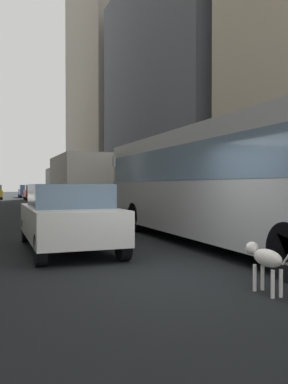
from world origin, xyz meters
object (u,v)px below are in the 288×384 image
box_truck (77,184)px  dalmatian_dog (265,258)px  car_grey_wagon (39,193)px  car_blue_hatchback (27,191)px  car_white_van (68,217)px  car_red_coupe (34,192)px  pedestrian_with_handbag (274,203)px  transit_bus (219,178)px  traffic_light_near (264,158)px

box_truck → dalmatian_dog: (-0.36, -15.93, -1.15)m
car_grey_wagon → car_blue_hatchback: size_ratio=0.90×
car_white_van → car_red_coupe: 34.73m
car_grey_wagon → dalmatian_dog: 34.36m
car_white_van → car_red_coupe: (2.40, 34.65, -0.00)m
dalmatian_dog → car_white_van: bearing=112.4°
car_white_van → pedestrian_with_handbag: (7.03, 1.19, 0.19)m
box_truck → car_white_van: bearing=-102.3°
transit_bus → car_grey_wagon: (-1.60, 29.81, -0.96)m
car_red_coupe → pedestrian_with_handbag: bearing=-82.1°
car_white_van → car_red_coupe: size_ratio=1.07×
car_blue_hatchback → car_white_van: bearing=-93.1°
transit_bus → car_grey_wagon: size_ratio=2.72×
box_truck → pedestrian_with_handbag: size_ratio=4.44×
traffic_light_near → car_red_coupe: bearing=96.2°
car_white_van → dalmatian_dog: car_white_van is taller
transit_bus → pedestrian_with_handbag: 3.51m
car_blue_hatchback → pedestrian_with_handbag: pedestrian_with_handbag is taller
pedestrian_with_handbag → car_blue_hatchback: bearing=96.1°
car_red_coupe → box_truck: size_ratio=0.56×
box_truck → pedestrian_with_handbag: 10.85m
car_blue_hatchback → car_red_coupe: same height
car_grey_wagon → car_blue_hatchback: (0.00, 14.92, 0.00)m
car_grey_wagon → traffic_light_near: 29.20m
car_white_van → traffic_light_near: 6.33m
car_white_van → car_blue_hatchback: (2.40, 44.32, 0.00)m
car_white_van → box_truck: bearing=77.7°
box_truck → dalmatian_dog: box_truck is taller
transit_bus → car_white_van: transit_bus is taller
traffic_light_near → car_white_van: bearing=-175.5°
car_white_van → dalmatian_dog: size_ratio=4.66×
car_white_van → car_blue_hatchback: size_ratio=0.95×
car_white_van → car_blue_hatchback: same height
pedestrian_with_handbag → dalmatian_dog: bearing=-129.1°
transit_bus → box_truck: (-1.60, 11.39, -0.11)m
transit_bus → pedestrian_with_handbag: bearing=27.8°
dalmatian_dog → pedestrian_with_handbag: bearing=50.9°
car_white_van → traffic_light_near: traffic_light_near is taller
car_grey_wagon → pedestrian_with_handbag: 28.59m
car_grey_wagon → dalmatian_dog: bearing=-90.6°
dalmatian_dog → car_blue_hatchback: bearing=89.6°
pedestrian_with_handbag → car_white_van: bearing=-170.4°
car_blue_hatchback → dalmatian_dog: 49.27m
transit_bus → box_truck: bearing=98.0°
box_truck → dalmatian_dog: size_ratio=7.79×
transit_bus → car_red_coupe: transit_bus is taller
car_red_coupe → box_truck: bearing=-90.0°
car_white_van → pedestrian_with_handbag: size_ratio=2.65×
car_blue_hatchback → dalmatian_dog: size_ratio=4.90×
car_blue_hatchback → traffic_light_near: 44.02m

